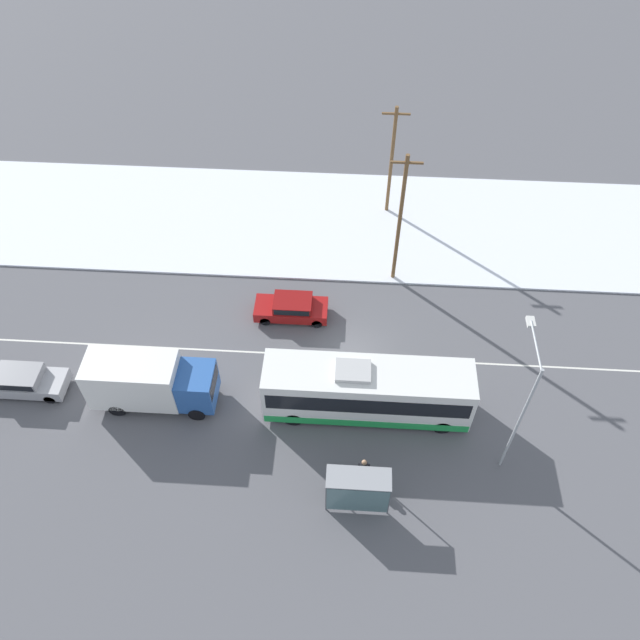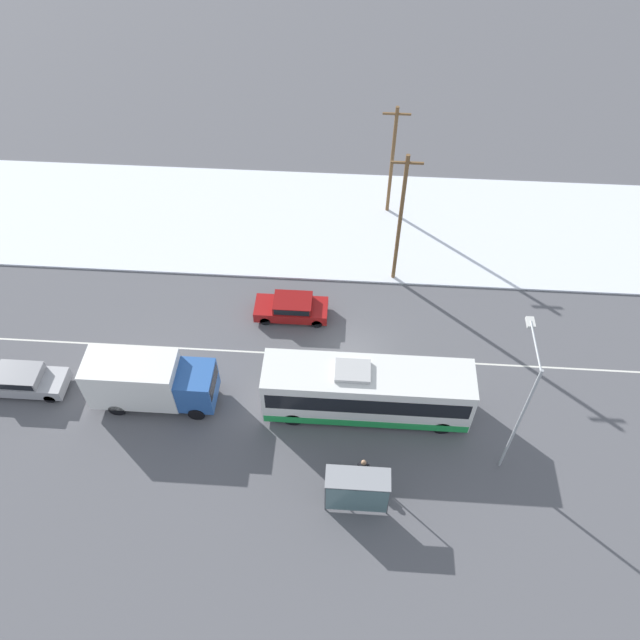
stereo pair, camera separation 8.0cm
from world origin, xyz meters
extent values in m
plane|color=#56565B|center=(0.00, 0.00, 0.00)|extent=(120.00, 120.00, 0.00)
cube|color=silver|center=(0.00, 11.81, 0.06)|extent=(80.00, 11.38, 0.12)
cube|color=silver|center=(0.00, 0.00, 0.00)|extent=(60.00, 0.12, 0.00)
cube|color=white|center=(1.04, -3.52, 1.81)|extent=(10.86, 2.55, 3.07)
cube|color=black|center=(1.04, -3.52, 2.18)|extent=(10.42, 2.57, 1.17)
cube|color=green|center=(1.04, -3.52, 0.55)|extent=(10.75, 2.57, 0.55)
cube|color=#B2B2B2|center=(0.23, -3.52, 3.46)|extent=(1.80, 1.40, 0.24)
cylinder|color=black|center=(5.07, -4.65, 0.50)|extent=(1.00, 0.28, 1.00)
cylinder|color=black|center=(5.07, -2.38, 0.50)|extent=(1.00, 0.28, 1.00)
cylinder|color=black|center=(-2.79, -4.65, 0.50)|extent=(1.00, 0.28, 1.00)
cylinder|color=black|center=(-2.79, -2.38, 0.50)|extent=(1.00, 0.28, 1.00)
cube|color=silver|center=(-11.32, -3.65, 1.88)|extent=(4.81, 2.30, 2.78)
cube|color=#2856A3|center=(-7.97, -3.65, 1.58)|extent=(1.90, 2.18, 2.17)
cube|color=black|center=(-7.04, -3.65, 2.01)|extent=(0.06, 1.96, 0.95)
cylinder|color=black|center=(-7.97, -4.67, 0.45)|extent=(0.90, 0.26, 0.90)
cylinder|color=black|center=(-7.97, -2.63, 0.45)|extent=(0.90, 0.26, 0.90)
cylinder|color=black|center=(-12.28, -4.67, 0.45)|extent=(0.90, 0.26, 0.90)
cylinder|color=black|center=(-12.28, -2.63, 0.45)|extent=(0.90, 0.26, 0.90)
cube|color=maroon|center=(-3.61, 2.99, 0.56)|extent=(4.43, 1.80, 0.68)
cube|color=maroon|center=(-3.50, 2.99, 1.16)|extent=(2.31, 1.66, 0.52)
cube|color=black|center=(-3.50, 2.99, 1.17)|extent=(2.12, 1.69, 0.41)
cylinder|color=black|center=(-5.13, 2.20, 0.32)|extent=(0.64, 0.22, 0.64)
cylinder|color=black|center=(-5.13, 3.78, 0.32)|extent=(0.64, 0.22, 0.64)
cylinder|color=black|center=(-2.00, 2.20, 0.32)|extent=(0.64, 0.22, 0.64)
cylinder|color=black|center=(-2.00, 3.78, 0.32)|extent=(0.64, 0.22, 0.64)
cube|color=#9E9EA3|center=(-17.84, -3.35, 0.58)|extent=(4.65, 1.80, 0.72)
cube|color=gray|center=(-17.96, -3.35, 1.21)|extent=(2.42, 1.66, 0.53)
cube|color=black|center=(-17.96, -3.35, 1.22)|extent=(2.23, 1.69, 0.42)
cylinder|color=black|center=(-16.22, -4.14, 0.32)|extent=(0.64, 0.22, 0.64)
cylinder|color=black|center=(-16.22, -2.56, 0.32)|extent=(0.64, 0.22, 0.64)
cylinder|color=black|center=(-19.57, -2.56, 0.32)|extent=(0.64, 0.22, 0.64)
cylinder|color=#23232D|center=(0.85, -7.54, 0.38)|extent=(0.11, 0.11, 0.75)
cylinder|color=#23232D|center=(1.08, -7.54, 0.38)|extent=(0.11, 0.11, 0.75)
cube|color=black|center=(0.96, -7.54, 1.07)|extent=(0.39, 0.21, 0.62)
sphere|color=tan|center=(0.96, -7.54, 1.51)|extent=(0.26, 0.26, 0.26)
cylinder|color=black|center=(0.72, -7.54, 1.03)|extent=(0.10, 0.10, 0.59)
cylinder|color=black|center=(1.21, -7.54, 1.03)|extent=(0.10, 0.10, 0.59)
cube|color=gray|center=(0.69, -8.81, 2.37)|extent=(3.05, 1.20, 0.06)
cube|color=slate|center=(0.69, -9.39, 1.20)|extent=(2.92, 0.04, 2.16)
cylinder|color=#474C51|center=(-0.80, -8.25, 1.17)|extent=(0.08, 0.08, 2.34)
cylinder|color=#474C51|center=(2.17, -8.25, 1.17)|extent=(0.08, 0.08, 2.34)
cylinder|color=#474C51|center=(-0.80, -9.37, 1.17)|extent=(0.08, 0.08, 2.34)
cylinder|color=#474C51|center=(2.17, -9.37, 1.17)|extent=(0.08, 0.08, 2.34)
cylinder|color=#9EA3A8|center=(7.93, -6.42, 4.09)|extent=(0.14, 0.14, 8.17)
cylinder|color=#9EA3A8|center=(7.93, -5.03, 8.02)|extent=(0.10, 2.79, 0.10)
cube|color=silver|center=(7.93, -3.63, 7.95)|extent=(0.36, 0.60, 0.16)
cylinder|color=brown|center=(2.65, 6.65, 4.70)|extent=(0.24, 0.24, 9.39)
cube|color=brown|center=(2.65, 6.65, 8.89)|extent=(1.80, 0.12, 0.12)
cylinder|color=brown|center=(2.30, 13.44, 4.13)|extent=(0.24, 0.24, 8.26)
cube|color=brown|center=(2.30, 13.44, 7.76)|extent=(1.80, 0.12, 0.12)
camera|label=1|loc=(-0.28, -22.14, 28.93)|focal=35.00mm
camera|label=2|loc=(-0.20, -22.13, 28.93)|focal=35.00mm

